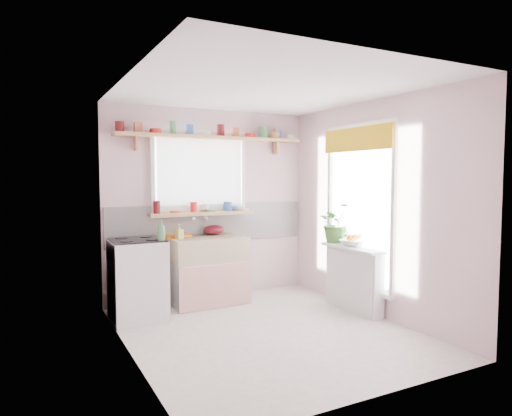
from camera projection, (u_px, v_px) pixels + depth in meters
room at (281, 196)px, 5.73m from camera, size 3.20×3.20×3.20m
sink_unit at (208, 270)px, 5.80m from camera, size 0.95×0.65×1.11m
cooker at (137, 279)px, 5.14m from camera, size 0.58×0.58×0.93m
radiator_ledge at (354, 278)px, 5.50m from camera, size 0.22×0.95×0.78m
windowsill at (202, 213)px, 5.92m from camera, size 1.40×0.22×0.04m
pine_shelf at (213, 138)px, 5.91m from camera, size 2.52×0.24×0.04m
shelf_crockery at (210, 132)px, 5.88m from camera, size 2.47×0.11×0.12m
sill_crockery at (199, 208)px, 5.89m from camera, size 1.35×0.11×0.12m
dish_tray at (174, 236)px, 5.78m from camera, size 0.42×0.35×0.04m
colander at (214, 230)px, 6.03m from camera, size 0.33×0.33×0.13m
jade_plant at (336, 223)px, 5.83m from camera, size 0.46×0.40×0.51m
fruit_bowl at (354, 243)px, 5.53m from camera, size 0.43×0.43×0.08m
herb_pot at (345, 235)px, 5.68m from camera, size 0.13×0.11×0.22m
soap_bottle_sink at (179, 232)px, 5.59m from camera, size 0.10×0.10×0.18m
sill_cup at (204, 208)px, 5.99m from camera, size 0.13×0.13×0.10m
sill_bowl at (230, 208)px, 6.16m from camera, size 0.22×0.22×0.07m
shelf_vase at (275, 133)px, 6.26m from camera, size 0.18×0.18×0.14m
cooker_bottle at (161, 230)px, 5.01m from camera, size 0.10×0.10×0.23m
fruit at (354, 238)px, 5.53m from camera, size 0.20×0.14×0.10m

